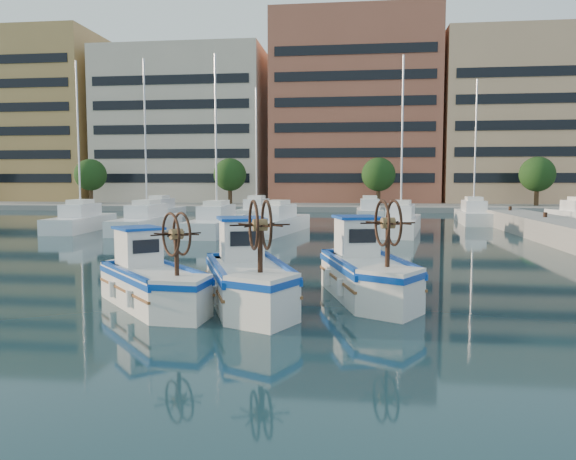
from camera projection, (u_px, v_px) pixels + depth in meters
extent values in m
plane|color=#1A3944|center=(298.00, 314.00, 14.42)|extent=(300.00, 300.00, 0.00)
cube|color=gray|center=(347.00, 203.00, 80.64)|extent=(180.00, 40.00, 0.60)
cube|color=tan|center=(23.00, 119.00, 83.43)|extent=(24.00, 14.00, 24.00)
cube|color=beige|center=(186.00, 127.00, 80.52)|extent=(23.00, 14.00, 21.00)
cube|color=black|center=(170.00, 122.00, 73.59)|extent=(21.16, 0.12, 18.90)
cube|color=#AF5C44|center=(354.00, 111.00, 77.42)|extent=(22.00, 14.00, 25.00)
cube|color=black|center=(354.00, 104.00, 70.50)|extent=(20.24, 0.12, 22.50)
cube|color=#EAB182|center=(528.00, 119.00, 74.76)|extent=(23.00, 14.00, 22.00)
cube|color=black|center=(545.00, 113.00, 67.83)|extent=(21.16, 0.12, 19.80)
cylinder|color=#3F2B19|center=(91.00, 196.00, 71.08)|extent=(0.50, 0.50, 3.00)
sphere|color=#1F4518|center=(91.00, 175.00, 70.84)|extent=(4.00, 4.00, 4.00)
cylinder|color=#3F2B19|center=(230.00, 197.00, 68.89)|extent=(0.50, 0.50, 3.00)
sphere|color=#1F4518|center=(230.00, 175.00, 68.65)|extent=(4.00, 4.00, 4.00)
cylinder|color=#3F2B19|center=(378.00, 197.00, 66.70)|extent=(0.50, 0.50, 3.00)
sphere|color=#1F4518|center=(379.00, 174.00, 66.46)|extent=(4.00, 4.00, 4.00)
cylinder|color=#3F2B19|center=(536.00, 198.00, 64.51)|extent=(0.50, 0.50, 3.00)
sphere|color=#1F4518|center=(537.00, 174.00, 64.27)|extent=(4.00, 4.00, 4.00)
cube|color=white|center=(81.00, 223.00, 38.65)|extent=(2.81, 8.07, 1.00)
cylinder|color=silver|center=(78.00, 143.00, 38.17)|extent=(0.12, 0.12, 11.00)
cube|color=white|center=(147.00, 224.00, 38.01)|extent=(2.43, 9.29, 1.00)
cylinder|color=silver|center=(145.00, 142.00, 37.53)|extent=(0.12, 0.12, 11.00)
cube|color=white|center=(217.00, 226.00, 36.65)|extent=(2.21, 9.29, 1.00)
cylinder|color=silver|center=(216.00, 141.00, 36.17)|extent=(0.12, 0.12, 11.00)
cube|color=white|center=(277.00, 225.00, 37.13)|extent=(3.68, 9.15, 1.00)
cube|color=white|center=(401.00, 225.00, 37.00)|extent=(3.59, 9.71, 1.00)
cylinder|color=silver|center=(402.00, 141.00, 36.52)|extent=(0.12, 0.12, 11.00)
cube|color=white|center=(160.00, 214.00, 49.83)|extent=(2.28, 8.71, 1.00)
cube|color=white|center=(257.00, 214.00, 49.58)|extent=(2.65, 7.33, 1.00)
cylinder|color=silver|center=(256.00, 151.00, 49.10)|extent=(0.12, 0.12, 11.00)
cube|color=white|center=(370.00, 214.00, 49.02)|extent=(2.23, 7.35, 1.00)
cube|color=white|center=(473.00, 217.00, 45.46)|extent=(2.74, 8.37, 1.00)
cylinder|color=silver|center=(475.00, 149.00, 44.98)|extent=(0.12, 0.12, 11.00)
cube|color=white|center=(153.00, 288.00, 15.33)|extent=(3.85, 4.09, 0.99)
cube|color=#0C3DA7|center=(153.00, 275.00, 15.29)|extent=(3.97, 4.22, 0.15)
cube|color=blue|center=(153.00, 277.00, 15.30)|extent=(3.32, 3.55, 0.06)
cube|color=white|center=(139.00, 247.00, 16.17)|extent=(1.58, 1.60, 1.03)
cube|color=#0C3DA7|center=(138.00, 228.00, 16.12)|extent=(1.78, 1.80, 0.08)
cylinder|color=#331E14|center=(177.00, 258.00, 13.83)|extent=(0.11, 0.11, 1.09)
cylinder|color=brown|center=(176.00, 234.00, 13.78)|extent=(0.40, 0.40, 0.26)
torus|color=#331E14|center=(171.00, 234.00, 13.71)|extent=(0.77, 0.88, 1.10)
torus|color=#331E14|center=(182.00, 234.00, 13.86)|extent=(0.77, 0.88, 1.10)
cube|color=white|center=(248.00, 285.00, 15.46)|extent=(3.28, 4.79, 1.10)
cube|color=#0C3DA7|center=(248.00, 270.00, 15.42)|extent=(3.38, 4.93, 0.17)
cube|color=blue|center=(248.00, 273.00, 15.43)|extent=(2.74, 4.23, 0.06)
cube|color=white|center=(241.00, 240.00, 16.58)|extent=(1.55, 1.68, 1.16)
cube|color=#0C3DA7|center=(241.00, 219.00, 16.53)|extent=(1.75, 1.88, 0.08)
cylinder|color=#331E14|center=(260.00, 252.00, 13.52)|extent=(0.13, 0.13, 1.22)
cylinder|color=brown|center=(260.00, 225.00, 13.47)|extent=(0.42, 0.39, 0.29)
torus|color=#331E14|center=(254.00, 225.00, 13.43)|extent=(0.49, 1.18, 1.23)
torus|color=#331E14|center=(266.00, 225.00, 13.50)|extent=(0.49, 1.18, 1.23)
cube|color=white|center=(367.00, 279.00, 16.43)|extent=(2.92, 4.70, 1.09)
cube|color=#0C3DA7|center=(367.00, 265.00, 16.39)|extent=(3.01, 4.84, 0.17)
cube|color=blue|center=(367.00, 267.00, 16.40)|extent=(2.41, 4.17, 0.06)
cube|color=white|center=(357.00, 237.00, 17.56)|extent=(1.45, 1.60, 1.14)
cube|color=#0C3DA7|center=(357.00, 217.00, 17.51)|extent=(1.64, 1.79, 0.08)
cylinder|color=#331E14|center=(388.00, 248.00, 14.48)|extent=(0.12, 0.12, 1.21)
cylinder|color=brown|center=(388.00, 223.00, 14.43)|extent=(0.40, 0.37, 0.29)
torus|color=#331E14|center=(382.00, 223.00, 14.41)|extent=(0.38, 1.19, 1.22)
torus|color=#331E14|center=(394.00, 223.00, 14.45)|extent=(0.38, 1.19, 1.22)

